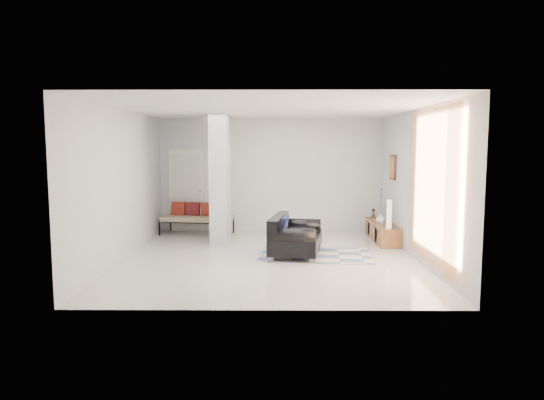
{
  "coord_description": "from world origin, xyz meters",
  "views": [
    {
      "loc": [
        0.12,
        -9.06,
        2.1
      ],
      "look_at": [
        0.05,
        0.6,
        1.04
      ],
      "focal_mm": 32.0,
      "sensor_mm": 36.0,
      "label": 1
    }
  ],
  "objects": [
    {
      "name": "ceiling",
      "position": [
        0.0,
        0.0,
        2.8
      ],
      "size": [
        6.0,
        6.0,
        0.0
      ],
      "primitive_type": "plane",
      "rotation": [
        3.14,
        0.0,
        0.0
      ],
      "color": "white",
      "rests_on": "wall_back"
    },
    {
      "name": "media_console",
      "position": [
        2.52,
        1.7,
        0.2
      ],
      "size": [
        0.45,
        1.84,
        0.8
      ],
      "color": "brown",
      "rests_on": "floor"
    },
    {
      "name": "partition_column",
      "position": [
        -1.1,
        1.6,
        1.4
      ],
      "size": [
        0.35,
        1.2,
        2.8
      ],
      "primitive_type": "cube",
      "color": "silver",
      "rests_on": "floor"
    },
    {
      "name": "wall_left",
      "position": [
        -2.75,
        0.0,
        1.4
      ],
      "size": [
        0.0,
        6.0,
        6.0
      ],
      "primitive_type": "plane",
      "rotation": [
        1.57,
        0.0,
        1.57
      ],
      "color": "silver",
      "rests_on": "ground"
    },
    {
      "name": "hallway_door",
      "position": [
        -2.1,
        2.96,
        1.02
      ],
      "size": [
        0.85,
        0.06,
        2.04
      ],
      "primitive_type": "cube",
      "color": "white",
      "rests_on": "floor"
    },
    {
      "name": "bronze_figurine",
      "position": [
        2.47,
        2.46,
        0.52
      ],
      "size": [
        0.12,
        0.12,
        0.23
      ],
      "primitive_type": null,
      "rotation": [
        0.0,
        0.0,
        -0.06
      ],
      "color": "#332317",
      "rests_on": "media_console"
    },
    {
      "name": "cylinder_lamp",
      "position": [
        2.5,
        1.0,
        0.7
      ],
      "size": [
        0.11,
        0.11,
        0.6
      ],
      "primitive_type": "cylinder",
      "color": "white",
      "rests_on": "media_console"
    },
    {
      "name": "floor",
      "position": [
        0.0,
        0.0,
        0.0
      ],
      "size": [
        6.0,
        6.0,
        0.0
      ],
      "primitive_type": "plane",
      "color": "beige",
      "rests_on": "ground"
    },
    {
      "name": "vase",
      "position": [
        2.47,
        1.66,
        0.51
      ],
      "size": [
        0.21,
        0.21,
        0.21
      ],
      "primitive_type": "imported",
      "rotation": [
        0.0,
        0.0,
        -0.03
      ],
      "color": "white",
      "rests_on": "media_console"
    },
    {
      "name": "wall_front",
      "position": [
        0.0,
        -3.0,
        1.4
      ],
      "size": [
        6.0,
        0.0,
        6.0
      ],
      "primitive_type": "plane",
      "rotation": [
        -1.57,
        0.0,
        0.0
      ],
      "color": "silver",
      "rests_on": "ground"
    },
    {
      "name": "wall_art",
      "position": [
        2.72,
        1.7,
        1.65
      ],
      "size": [
        0.04,
        0.45,
        0.55
      ],
      "primitive_type": "cube",
      "color": "#3C1B10",
      "rests_on": "wall_right"
    },
    {
      "name": "wall_right",
      "position": [
        2.75,
        0.0,
        1.4
      ],
      "size": [
        0.0,
        6.0,
        6.0
      ],
      "primitive_type": "plane",
      "rotation": [
        1.57,
        0.0,
        -1.57
      ],
      "color": "silver",
      "rests_on": "ground"
    },
    {
      "name": "loveseat",
      "position": [
        0.46,
        0.27,
        0.36
      ],
      "size": [
        1.14,
        1.66,
        0.76
      ],
      "rotation": [
        0.0,
        0.0,
        -0.17
      ],
      "color": "silver",
      "rests_on": "floor"
    },
    {
      "name": "wall_back",
      "position": [
        0.0,
        3.0,
        1.4
      ],
      "size": [
        6.0,
        0.0,
        6.0
      ],
      "primitive_type": "plane",
      "rotation": [
        1.57,
        0.0,
        0.0
      ],
      "color": "silver",
      "rests_on": "ground"
    },
    {
      "name": "daybed",
      "position": [
        -1.8,
        2.48,
        0.42
      ],
      "size": [
        1.77,
        1.0,
        0.77
      ],
      "rotation": [
        0.0,
        0.0,
        -0.19
      ],
      "color": "black",
      "rests_on": "floor"
    },
    {
      "name": "curtain",
      "position": [
        2.67,
        -1.15,
        1.45
      ],
      "size": [
        0.0,
        2.55,
        2.55
      ],
      "primitive_type": "plane",
      "rotation": [
        1.57,
        0.0,
        1.57
      ],
      "color": "#F28E3F",
      "rests_on": "wall_right"
    },
    {
      "name": "area_rug",
      "position": [
        0.9,
        0.2,
        0.01
      ],
      "size": [
        2.26,
        1.61,
        0.01
      ],
      "primitive_type": "cube",
      "rotation": [
        0.0,
        0.0,
        -0.08
      ],
      "color": "beige",
      "rests_on": "floor"
    }
  ]
}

